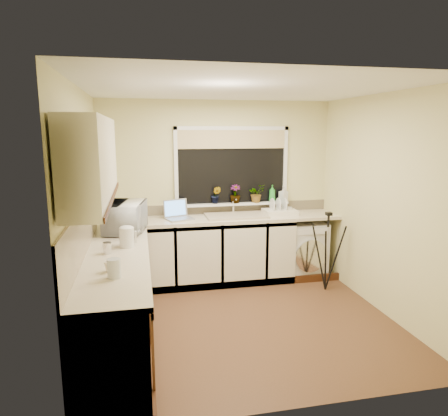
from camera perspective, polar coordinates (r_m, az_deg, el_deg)
floor at (r=4.66m, az=2.72°, el=-15.27°), size 3.20×3.20×0.00m
ceiling at (r=4.21m, az=3.03°, el=16.31°), size 3.20×3.20×0.00m
wall_back at (r=5.71m, az=-0.91°, el=2.51°), size 3.20×0.00×3.20m
wall_front at (r=2.88m, az=10.42°, el=-5.89°), size 3.20×0.00×3.20m
wall_left at (r=4.17m, az=-18.96°, el=-1.14°), size 0.00×3.00×3.00m
wall_right at (r=4.91m, az=21.25°, el=0.44°), size 0.00×3.00×3.00m
base_cabinet_back at (r=5.54m, az=-3.62°, el=-6.19°), size 2.55×0.60×0.86m
base_cabinet_left at (r=4.09m, az=-14.51°, el=-12.82°), size 0.54×2.40×0.86m
worktop_back at (r=5.48m, az=-0.31°, el=-1.50°), size 3.20×0.60×0.04m
worktop_left at (r=3.93m, az=-14.82°, el=-6.79°), size 0.60×2.40×0.04m
upper_cabinet at (r=3.63m, az=-17.86°, el=6.44°), size 0.28×1.90×0.70m
splashback_left at (r=3.90m, az=-19.23°, el=-3.46°), size 0.02×2.40×0.45m
splashback_back at (r=5.74m, az=-0.88°, el=-0.02°), size 3.20×0.02×0.14m
window_glass at (r=5.70m, az=1.09°, el=5.79°), size 1.50×0.02×1.00m
window_blind at (r=5.65m, az=1.16°, el=9.56°), size 1.50×0.02×0.25m
windowsill at (r=5.71m, az=1.20°, el=0.59°), size 1.60×0.14×0.03m
sink at (r=5.51m, az=1.73°, el=-1.07°), size 0.82×0.46×0.03m
faucet at (r=5.67m, az=1.31°, el=0.35°), size 0.03×0.03×0.24m
washing_machine at (r=5.94m, az=10.94°, el=-5.61°), size 0.58×0.56×0.78m
laptop at (r=5.40m, az=-6.46°, el=-0.80°), size 0.41×0.37×0.25m
kettle at (r=4.19m, az=-13.39°, el=-4.02°), size 0.15×0.15×0.19m
dish_rack at (r=5.72m, az=7.77°, el=-0.53°), size 0.44×0.34×0.07m
tripod at (r=5.44m, az=14.17°, el=-5.89°), size 0.51×0.51×1.03m
glass_jug at (r=3.35m, az=-15.10°, el=-8.14°), size 0.11×0.11×0.15m
steel_jar at (r=4.01m, az=-15.95°, el=-5.39°), size 0.08×0.08×0.11m
microwave at (r=4.81m, az=-13.60°, el=-1.22°), size 0.52×0.68×0.34m
plant_b at (r=5.63m, az=-1.12°, el=1.82°), size 0.16×0.15×0.24m
plant_c at (r=5.67m, az=1.56°, el=1.98°), size 0.16×0.16×0.26m
plant_d at (r=5.75m, az=4.53°, el=2.06°), size 0.28×0.27×0.25m
soap_bottle_green at (r=5.84m, az=6.73°, el=2.06°), size 0.12×0.12×0.24m
soap_bottle_clear at (r=5.87m, az=8.29°, el=1.95°), size 0.13×0.13×0.21m
cup_back at (r=5.76m, az=8.95°, el=-0.33°), size 0.14×0.14×0.10m
cup_left at (r=3.52m, az=-15.66°, el=-7.86°), size 0.11×0.11×0.08m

